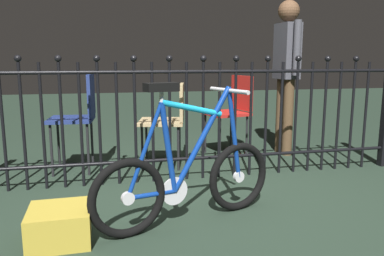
% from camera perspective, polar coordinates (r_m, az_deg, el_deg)
% --- Properties ---
extents(ground_plane, '(20.00, 20.00, 0.00)m').
position_cam_1_polar(ground_plane, '(2.73, 3.35, -12.15)').
color(ground_plane, '#233227').
extents(iron_fence, '(3.95, 0.07, 1.12)m').
position_cam_1_polar(iron_fence, '(3.27, -1.17, 1.88)').
color(iron_fence, black).
rests_on(iron_fence, ground).
extents(bicycle, '(1.24, 0.52, 0.91)m').
position_cam_1_polar(bicycle, '(2.44, -0.65, -7.35)').
color(bicycle, black).
rests_on(bicycle, ground).
extents(chair_red, '(0.50, 0.50, 0.87)m').
position_cam_1_polar(chair_red, '(4.21, 6.09, 3.17)').
color(chair_red, black).
rests_on(chair_red, ground).
extents(chair_navy, '(0.43, 0.42, 0.91)m').
position_cam_1_polar(chair_navy, '(3.67, -16.42, 2.31)').
color(chair_navy, black).
rests_on(chair_navy, ground).
extents(chair_tan, '(0.51, 0.51, 0.81)m').
position_cam_1_polar(chair_tan, '(3.72, -3.39, 1.80)').
color(chair_tan, black).
rests_on(chair_tan, ground).
extents(person_visitor, '(0.23, 0.48, 1.66)m').
position_cam_1_polar(person_visitor, '(4.31, 13.96, 9.30)').
color(person_visitor, '#4C3823').
rests_on(person_visitor, ground).
extents(display_crate, '(0.35, 0.35, 0.20)m').
position_cam_1_polar(display_crate, '(2.39, -19.18, -13.53)').
color(display_crate, '#B29933').
rests_on(display_crate, ground).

